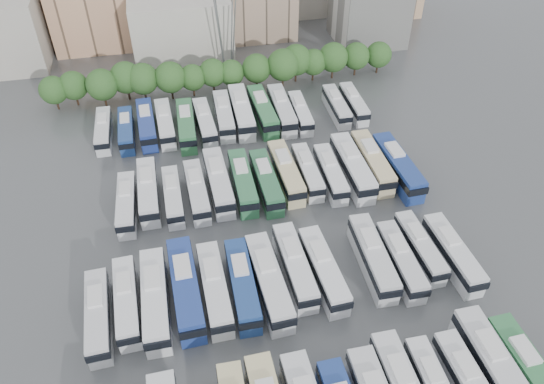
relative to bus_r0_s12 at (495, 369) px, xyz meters
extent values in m
plane|color=#424447|center=(-18.21, 22.91, -2.08)|extent=(220.00, 220.00, 0.00)
cylinder|color=black|center=(-48.28, 64.94, -1.04)|extent=(0.36, 0.36, 2.07)
sphere|color=#234C1E|center=(-48.28, 64.94, 1.77)|extent=(4.97, 4.97, 4.97)
cylinder|color=black|center=(-44.91, 65.67, -1.01)|extent=(0.36, 0.36, 2.13)
sphere|color=#234C1E|center=(-44.91, 65.67, 1.88)|extent=(5.12, 5.12, 5.12)
cylinder|color=black|center=(-39.90, 64.17, -0.91)|extent=(0.36, 0.36, 2.34)
sphere|color=#234C1E|center=(-39.90, 64.17, 2.27)|extent=(5.61, 5.61, 5.61)
cylinder|color=black|center=(-35.74, 65.75, -0.88)|extent=(0.36, 0.36, 2.39)
sphere|color=#234C1E|center=(-35.74, 65.75, 2.36)|extent=(5.74, 5.74, 5.74)
cylinder|color=black|center=(-32.77, 64.74, -0.90)|extent=(0.36, 0.36, 2.35)
sphere|color=#234C1E|center=(-32.77, 64.74, 2.29)|extent=(5.64, 5.64, 5.64)
cylinder|color=black|center=(-27.91, 64.23, -0.90)|extent=(0.36, 0.36, 2.36)
sphere|color=#234C1E|center=(-27.91, 64.23, 2.30)|extent=(5.66, 5.66, 5.66)
cylinder|color=black|center=(-23.93, 64.51, -1.07)|extent=(0.36, 0.36, 2.01)
sphere|color=#234C1E|center=(-23.93, 64.51, 1.66)|extent=(4.82, 4.82, 4.82)
cylinder|color=black|center=(-20.13, 65.10, -1.00)|extent=(0.36, 0.36, 2.15)
sphere|color=#234C1E|center=(-20.13, 65.10, 1.91)|extent=(5.15, 5.15, 5.15)
cylinder|color=black|center=(-16.71, 64.82, -1.07)|extent=(0.36, 0.36, 2.00)
sphere|color=#234C1E|center=(-16.71, 64.82, 1.64)|extent=(4.80, 4.80, 4.80)
cylinder|color=black|center=(-11.98, 64.65, -0.95)|extent=(0.36, 0.36, 2.25)
sphere|color=#234C1E|center=(-11.98, 64.65, 2.11)|extent=(5.41, 5.41, 5.41)
cylinder|color=black|center=(-7.09, 64.08, -0.83)|extent=(0.36, 0.36, 2.49)
sphere|color=#234C1E|center=(-7.09, 64.08, 2.54)|extent=(5.97, 5.97, 5.97)
cylinder|color=black|center=(-4.11, 65.73, -0.86)|extent=(0.36, 0.36, 2.43)
sphere|color=#234C1E|center=(-4.11, 65.73, 2.44)|extent=(5.84, 5.84, 5.84)
cylinder|color=black|center=(-0.77, 65.43, -1.04)|extent=(0.36, 0.36, 2.07)
sphere|color=#234C1E|center=(-0.77, 65.43, 1.77)|extent=(4.98, 4.98, 4.98)
cylinder|color=black|center=(3.19, 65.50, -0.90)|extent=(0.36, 0.36, 2.36)
sphere|color=#234C1E|center=(3.19, 65.50, 2.31)|extent=(5.67, 5.67, 5.67)
cylinder|color=black|center=(7.91, 65.75, -0.99)|extent=(0.36, 0.36, 2.18)
sphere|color=#234C1E|center=(7.91, 65.75, 1.97)|extent=(5.22, 5.22, 5.22)
cylinder|color=black|center=(12.52, 65.66, -1.03)|extent=(0.36, 0.36, 2.10)
sphere|color=#234C1E|center=(12.52, 65.66, 1.82)|extent=(5.03, 5.03, 5.03)
cube|color=tan|center=(-42.21, 90.91, 6.92)|extent=(16.00, 12.00, 18.00)
cube|color=#ADA89E|center=(-24.21, 82.91, 3.92)|extent=(20.00, 14.00, 12.00)
cube|color=gray|center=(-32.21, 96.91, 2.92)|extent=(12.00, 10.00, 10.00)
cube|color=silver|center=(-9.99, 1.16, 1.66)|extent=(1.77, 3.31, 0.45)
cube|color=silver|center=(-6.78, 0.71, 1.16)|extent=(1.57, 2.89, 0.39)
cube|color=silver|center=(-3.32, 0.39, 1.36)|extent=(1.69, 3.08, 0.42)
cube|color=silver|center=(0.00, 0.01, -0.20)|extent=(2.93, 13.24, 3.74)
cube|color=black|center=(0.00, -0.15, 0.51)|extent=(3.07, 13.44, 1.10)
cube|color=silver|center=(-0.02, 1.66, 1.91)|extent=(1.91, 3.54, 0.48)
cube|color=#317343|center=(3.21, -1.06, -0.33)|extent=(2.98, 12.41, 3.50)
cube|color=black|center=(3.22, -1.22, 0.34)|extent=(3.11, 12.60, 1.03)
cube|color=silver|center=(3.17, 0.48, 1.65)|extent=(1.84, 3.34, 0.45)
cube|color=silver|center=(-39.59, 15.63, -0.46)|extent=(2.90, 11.49, 3.23)
cube|color=black|center=(-39.59, 15.49, 0.16)|extent=(3.02, 11.66, 0.95)
cube|color=silver|center=(-39.65, 17.05, 1.36)|extent=(1.74, 3.10, 0.42)
cube|color=silver|center=(-36.46, 16.95, -0.46)|extent=(2.92, 11.50, 3.23)
cube|color=black|center=(-36.45, 16.80, 0.16)|extent=(3.04, 11.68, 0.95)
cube|color=silver|center=(-36.52, 18.37, 1.37)|extent=(1.75, 3.11, 0.42)
cube|color=silver|center=(-33.24, 16.38, -0.25)|extent=(2.80, 12.93, 3.66)
cube|color=black|center=(-33.24, 16.22, 0.45)|extent=(2.93, 13.13, 1.08)
cube|color=silver|center=(-33.24, 18.00, 1.82)|extent=(1.85, 3.45, 0.47)
cube|color=navy|center=(-29.69, 17.16, -0.18)|extent=(3.26, 13.50, 3.80)
cube|color=black|center=(-29.69, 17.00, 0.55)|extent=(3.40, 13.70, 1.12)
cube|color=silver|center=(-29.75, 18.84, 1.97)|extent=(2.01, 3.63, 0.49)
cube|color=silver|center=(-26.39, 16.61, -0.35)|extent=(2.80, 12.20, 3.44)
cube|color=black|center=(-26.39, 16.46, 0.30)|extent=(2.92, 12.38, 1.01)
cube|color=silver|center=(-26.42, 18.13, 1.59)|extent=(1.78, 3.27, 0.45)
cube|color=navy|center=(-23.12, 16.45, -0.35)|extent=(2.80, 12.23, 3.45)
cube|color=black|center=(-23.12, 16.30, 0.31)|extent=(2.92, 12.42, 1.02)
cube|color=silver|center=(-23.09, 17.98, 1.60)|extent=(1.78, 3.28, 0.45)
cube|color=silver|center=(-20.01, 16.16, -0.23)|extent=(3.38, 13.14, 3.69)
cube|color=black|center=(-20.01, 16.00, 0.48)|extent=(3.52, 13.34, 1.09)
cube|color=silver|center=(-20.09, 17.79, 1.85)|extent=(2.01, 3.56, 0.48)
cube|color=silver|center=(-16.41, 17.91, -0.35)|extent=(2.88, 12.22, 3.44)
cube|color=black|center=(-16.41, 17.76, 0.31)|extent=(3.00, 12.40, 1.01)
cube|color=silver|center=(-16.45, 19.43, 1.59)|extent=(1.80, 3.28, 0.45)
cube|color=silver|center=(-13.17, 16.63, -0.36)|extent=(3.19, 12.22, 3.43)
cube|color=black|center=(-13.16, 16.48, 0.29)|extent=(3.32, 12.40, 1.01)
cube|color=silver|center=(-13.24, 18.14, 1.57)|extent=(1.88, 3.31, 0.44)
cube|color=silver|center=(-6.63, 17.25, -0.31)|extent=(3.05, 12.51, 3.52)
cube|color=black|center=(-6.64, 17.10, 0.36)|extent=(3.18, 12.70, 1.04)
cube|color=silver|center=(-6.58, 18.81, 1.67)|extent=(1.87, 3.37, 0.46)
cube|color=silver|center=(-3.40, 16.11, -0.47)|extent=(2.57, 11.38, 3.22)
cube|color=black|center=(-3.40, 15.97, 0.15)|extent=(2.68, 11.55, 0.95)
cube|color=silver|center=(-3.38, 17.53, 1.35)|extent=(1.65, 3.05, 0.42)
cube|color=silver|center=(-0.10, 17.78, -0.54)|extent=(2.60, 10.89, 3.07)
cube|color=black|center=(-0.10, 17.64, 0.05)|extent=(2.71, 11.06, 0.90)
cube|color=silver|center=(-0.14, 19.13, 1.19)|extent=(1.61, 2.93, 0.40)
cube|color=silver|center=(3.38, 15.79, -0.41)|extent=(2.86, 11.85, 3.34)
cube|color=black|center=(3.38, 15.64, 0.23)|extent=(2.98, 12.03, 0.98)
cube|color=silver|center=(3.33, 17.26, 1.48)|extent=(1.76, 3.19, 0.43)
cube|color=silver|center=(-36.33, 34.11, -0.51)|extent=(2.71, 11.11, 3.13)
cube|color=black|center=(-36.34, 33.97, 0.09)|extent=(2.83, 11.28, 0.92)
cube|color=silver|center=(-36.28, 35.49, 1.25)|extent=(1.66, 2.99, 0.40)
cube|color=silver|center=(-33.28, 36.05, -0.37)|extent=(2.56, 12.05, 3.42)
cube|color=black|center=(-33.28, 35.90, 0.28)|extent=(2.68, 12.23, 1.00)
cube|color=silver|center=(-33.28, 37.56, 1.56)|extent=(1.71, 3.21, 0.44)
cube|color=silver|center=(-29.93, 34.43, -0.56)|extent=(2.34, 10.70, 3.03)
cube|color=black|center=(-29.93, 34.30, 0.02)|extent=(2.45, 10.86, 0.89)
cube|color=silver|center=(-29.94, 35.77, 1.15)|extent=(1.53, 2.86, 0.39)
cube|color=silver|center=(-26.53, 34.66, -0.46)|extent=(2.70, 11.44, 3.23)
cube|color=black|center=(-26.52, 34.52, 0.15)|extent=(2.82, 11.62, 0.95)
cube|color=silver|center=(-26.56, 36.09, 1.36)|extent=(1.69, 3.08, 0.42)
cube|color=silver|center=(-23.26, 35.83, -0.28)|extent=(2.96, 12.76, 3.60)
cube|color=black|center=(-23.25, 35.68, 0.41)|extent=(3.09, 12.95, 1.06)
cube|color=silver|center=(-23.29, 37.42, 1.76)|extent=(1.87, 3.42, 0.47)
cube|color=#2F6F45|center=(-19.81, 35.19, -0.35)|extent=(2.73, 12.19, 3.45)
cube|color=black|center=(-19.81, 35.04, 0.31)|extent=(2.86, 12.37, 1.01)
cube|color=silver|center=(-19.79, 36.71, 1.59)|extent=(1.76, 3.26, 0.45)
cube|color=#2C6640|center=(-16.49, 34.53, -0.37)|extent=(2.78, 12.11, 3.42)
cube|color=black|center=(-16.49, 34.38, 0.29)|extent=(2.90, 12.30, 1.01)
cube|color=silver|center=(-16.52, 36.04, 1.57)|extent=(1.77, 3.25, 0.44)
cube|color=beige|center=(-13.18, 36.04, -0.32)|extent=(2.99, 12.43, 3.50)
cube|color=black|center=(-13.18, 35.89, 0.35)|extent=(3.12, 12.62, 1.03)
cube|color=silver|center=(-13.23, 37.58, 1.65)|extent=(1.85, 3.35, 0.45)
cube|color=silver|center=(-9.92, 35.75, -0.53)|extent=(2.39, 10.92, 3.09)
cube|color=black|center=(-9.92, 35.61, 0.06)|extent=(2.50, 11.08, 0.91)
cube|color=silver|center=(-9.91, 37.11, 1.21)|extent=(1.56, 2.92, 0.40)
cube|color=silver|center=(-6.74, 34.54, -0.48)|extent=(2.68, 11.33, 3.19)
cube|color=black|center=(-6.74, 34.40, 0.13)|extent=(2.80, 11.50, 0.94)
cube|color=silver|center=(-6.70, 35.95, 1.32)|extent=(1.67, 3.05, 0.41)
cube|color=silver|center=(-3.24, 34.93, -0.18)|extent=(2.86, 13.37, 3.79)
cube|color=black|center=(-3.24, 34.76, 0.54)|extent=(2.99, 13.57, 1.11)
cube|color=silver|center=(-3.24, 36.60, 1.96)|extent=(1.90, 3.57, 0.49)
cube|color=beige|center=(0.13, 35.57, -0.27)|extent=(2.80, 12.75, 3.61)
cube|color=black|center=(0.13, 35.41, 0.42)|extent=(2.93, 12.94, 1.06)
cube|color=silver|center=(0.15, 37.16, 1.76)|extent=(1.83, 3.41, 0.47)
cube|color=navy|center=(3.42, 33.64, -0.19)|extent=(3.32, 13.40, 3.77)
cube|color=black|center=(3.43, 33.48, 0.53)|extent=(3.46, 13.60, 1.11)
cube|color=silver|center=(3.36, 35.30, 1.94)|extent=(2.02, 3.61, 0.49)
cube|color=silver|center=(-39.89, 53.62, -0.57)|extent=(2.40, 10.63, 3.00)
cube|color=black|center=(-39.89, 53.49, 0.00)|extent=(2.51, 10.79, 0.88)
cube|color=silver|center=(-39.87, 54.94, 1.12)|extent=(1.54, 2.85, 0.39)
cube|color=navy|center=(-36.23, 52.84, -0.56)|extent=(2.34, 10.70, 3.03)
cube|color=black|center=(-36.23, 52.70, 0.02)|extent=(2.45, 10.86, 0.89)
cube|color=silver|center=(-36.24, 54.17, 1.15)|extent=(1.53, 2.86, 0.39)
cube|color=navy|center=(-32.86, 53.59, -0.38)|extent=(2.93, 12.06, 3.40)
cube|color=black|center=(-32.85, 53.44, 0.27)|extent=(3.05, 12.25, 1.00)
cube|color=silver|center=(-32.91, 55.09, 1.54)|extent=(1.80, 3.25, 0.44)
cube|color=silver|center=(-29.84, 53.33, -0.45)|extent=(2.78, 11.55, 3.25)
cube|color=black|center=(-29.84, 53.19, 0.17)|extent=(2.90, 11.73, 0.96)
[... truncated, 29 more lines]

